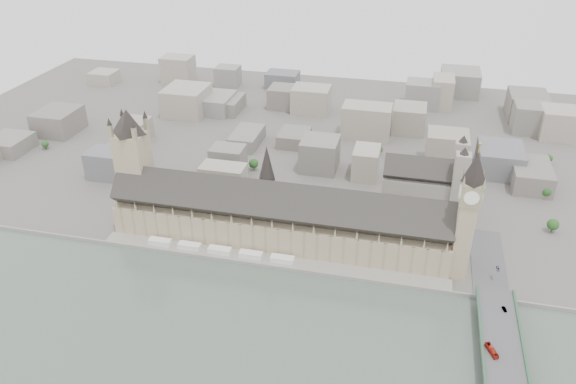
% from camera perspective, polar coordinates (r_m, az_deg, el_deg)
% --- Properties ---
extents(ground, '(900.00, 900.00, 0.00)m').
position_cam_1_polar(ground, '(436.98, -1.63, -6.53)').
color(ground, '#595651').
rests_on(ground, ground).
extents(embankment_wall, '(600.00, 1.50, 3.00)m').
position_cam_1_polar(embankment_wall, '(424.48, -2.15, -7.52)').
color(embankment_wall, gray).
rests_on(embankment_wall, ground).
extents(river_terrace, '(270.00, 15.00, 2.00)m').
position_cam_1_polar(river_terrace, '(430.56, -1.89, -7.00)').
color(river_terrace, gray).
rests_on(river_terrace, ground).
extents(terrace_tents, '(118.00, 7.00, 4.00)m').
position_cam_1_polar(terrace_tents, '(439.66, -6.94, -5.88)').
color(terrace_tents, white).
rests_on(terrace_tents, river_terrace).
extents(palace_of_westminster, '(265.00, 40.73, 55.44)m').
position_cam_1_polar(palace_of_westminster, '(440.03, -1.01, -2.67)').
color(palace_of_westminster, tan).
rests_on(palace_of_westminster, ground).
extents(elizabeth_tower, '(17.00, 17.00, 107.50)m').
position_cam_1_polar(elizabeth_tower, '(403.91, 17.85, -1.57)').
color(elizabeth_tower, tan).
rests_on(elizabeth_tower, ground).
extents(victoria_tower, '(30.00, 30.00, 100.00)m').
position_cam_1_polar(victoria_tower, '(471.02, -15.41, 3.01)').
color(victoria_tower, tan).
rests_on(victoria_tower, ground).
extents(central_tower, '(13.00, 13.00, 48.00)m').
position_cam_1_polar(central_tower, '(430.06, -2.14, 1.90)').
color(central_tower, gray).
rests_on(central_tower, ground).
extents(westminster_bridge, '(25.00, 325.00, 10.25)m').
position_cam_1_polar(westminster_bridge, '(363.53, 21.05, -16.88)').
color(westminster_bridge, '#474749').
rests_on(westminster_bridge, ground).
extents(westminster_abbey, '(68.00, 36.00, 64.00)m').
position_cam_1_polar(westminster_abbey, '(493.94, 13.77, 0.57)').
color(westminster_abbey, gray).
rests_on(westminster_abbey, ground).
extents(city_skyline_inland, '(720.00, 360.00, 38.00)m').
position_cam_1_polar(city_skyline_inland, '(639.24, 4.02, 7.55)').
color(city_skyline_inland, gray).
rests_on(city_skyline_inland, ground).
extents(park_trees, '(110.00, 30.00, 15.00)m').
position_cam_1_polar(park_trees, '(483.37, -0.97, -1.58)').
color(park_trees, '#1A4117').
rests_on(park_trees, ground).
extents(red_bus_north, '(7.47, 12.26, 3.38)m').
position_cam_1_polar(red_bus_north, '(365.16, 19.98, -14.88)').
color(red_bus_north, '#AB2113').
rests_on(red_bus_north, westminster_bridge).
extents(car_silver, '(3.15, 5.23, 1.63)m').
position_cam_1_polar(car_silver, '(398.18, 21.12, -11.03)').
color(car_silver, gray).
rests_on(car_silver, westminster_bridge).
extents(car_approach, '(2.45, 5.35, 1.52)m').
position_cam_1_polar(car_approach, '(432.90, 20.54, -7.31)').
color(car_approach, gray).
rests_on(car_approach, westminster_bridge).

